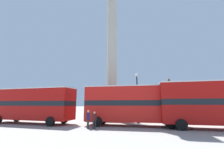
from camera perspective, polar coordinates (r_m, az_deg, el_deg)
ground_plane at (r=22.89m, az=0.00°, el=-16.90°), size 200.00×200.00×0.00m
monument_column at (r=23.13m, az=0.00°, el=-0.93°), size 6.05×6.05×23.70m
bus_a at (r=20.95m, az=-27.87°, el=-9.84°), size 10.53×3.39×4.18m
bus_b at (r=16.76m, az=7.97°, el=-10.86°), size 10.35×2.88×4.27m
bus_c at (r=17.43m, az=35.59°, el=-8.63°), size 10.54×2.93×4.45m
equestrian_statue at (r=25.29m, az=21.51°, el=-11.38°), size 3.92×3.59×6.33m
street_lamp at (r=19.14m, az=9.66°, el=-8.48°), size 0.37×0.37×6.13m
pedestrian_near_lamp at (r=15.08m, az=-9.08°, el=-16.16°), size 0.42×0.47×1.71m
pedestrian_by_plinth at (r=14.85m, az=-6.74°, el=-16.64°), size 0.38×0.44×1.60m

